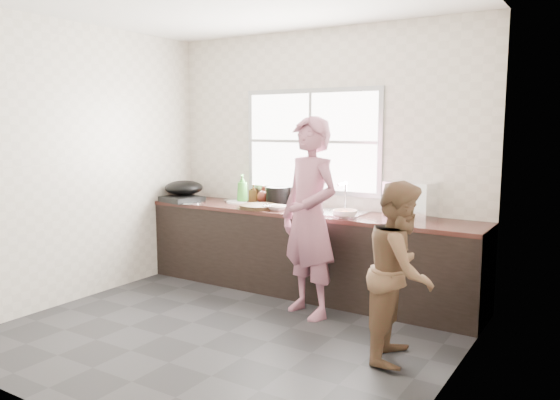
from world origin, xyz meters
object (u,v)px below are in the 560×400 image
Objects in this scene: pot_lid_right at (235,200)px; pot_lid_left at (191,202)px; person_side at (401,271)px; bowl_held at (340,214)px; bowl_crabs at (345,214)px; dish_rack at (411,199)px; bottle_brown_short at (263,195)px; glass_jar at (252,198)px; bottle_brown_tall at (254,194)px; bowl_mince at (277,208)px; burner at (182,199)px; plate_food at (237,202)px; wok at (184,188)px; cutting_board at (258,207)px; woman at (310,224)px; bottle_green at (242,189)px; black_pot at (278,196)px.

pot_lid_left is at bearing -128.69° from pot_lid_right.
bowl_held is (-0.91, 0.85, 0.23)m from person_side.
bowl_crabs is 0.41× the size of dish_rack.
glass_jar is at bearing 180.00° from bottle_brown_short.
bottle_brown_tall reaches higher than glass_jar.
burner is at bearing -178.52° from bowl_mince.
plate_food reaches higher than pot_lid_left.
bottle_brown_short is 0.38m from pot_lid_right.
plate_food is at bearing 12.15° from wok.
cutting_board is 0.42m from bottle_brown_short.
bottle_brown_short is at bearing 164.02° from woman.
bowl_mince is at bearing -3.15° from wok.
pot_lid_right is (0.54, 0.25, -0.14)m from wok.
bottle_green reaches higher than glass_jar.
black_pot is 0.33m from bottle_brown_tall.
bowl_mince is (0.23, -0.00, 0.01)m from cutting_board.
bowl_crabs is at bearing 1.23° from pot_lid_left.
glass_jar is at bearing 133.08° from cutting_board.
burner is (-1.99, -0.01, -0.00)m from bowl_held.
bottle_green is 0.17m from glass_jar.
pot_lid_left is (0.23, -0.14, -0.14)m from wok.
black_pot reaches higher than bowl_mince.
bottle_brown_tall is (-0.56, 0.37, 0.07)m from bowl_mince.
bowl_held is at bearing -11.43° from bottle_green.
bottle_green is at bearing -107.54° from glass_jar.
dish_rack reaches higher than pot_lid_left.
person_side reaches higher than bottle_brown_short.
bowl_crabs is at bearing -1.69° from cutting_board.
bottle_brown_short is 0.16m from glass_jar.
bottle_brown_tall is at bearing 21.11° from wok.
wok reaches higher than pot_lid_right.
black_pot is 1.50× the size of bottle_brown_short.
woman is 1.43m from plate_food.
bottle_brown_short is at bearing 138.56° from bowl_mince.
pot_lid_right is at bearing -171.51° from dish_rack.
black_pot reaches higher than cutting_board.
woman is 4.39× the size of burner.
dish_rack is at bearing 36.66° from bowl_crabs.
person_side reaches higher than bowl_crabs.
bottle_brown_tall reaches higher than cutting_board.
glass_jar is (0.04, 0.13, -0.11)m from bottle_green.
bowl_held is at bearing -17.25° from bottle_brown_tall.
woman is 6.36× the size of black_pot.
black_pot is 0.48m from plate_food.
black_pot reaches higher than bowl_crabs.
burner is at bearing -179.81° from bowl_held.
cutting_board is 2.24× the size of bottle_brown_short.
bowl_crabs is at bearing -9.50° from plate_food.
black_pot is 1.51m from dish_rack.
glass_jar is (-0.35, 0.00, -0.05)m from black_pot.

